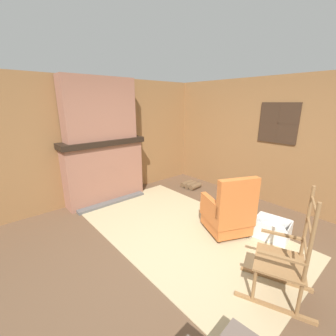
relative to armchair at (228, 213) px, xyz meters
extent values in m
plane|color=brown|center=(-0.16, -0.88, -0.36)|extent=(14.00, 14.00, 0.00)
cube|color=olive|center=(-2.78, -0.88, 0.93)|extent=(0.06, 5.77, 2.59)
cube|color=olive|center=(-0.16, 1.74, 0.93)|extent=(5.77, 0.06, 2.59)
cube|color=#382619|center=(-0.12, 1.69, 1.33)|extent=(0.75, 0.02, 0.78)
cube|color=silver|center=(-0.12, 1.70, 1.33)|extent=(0.71, 0.01, 0.74)
cube|color=#382619|center=(-0.12, 1.69, 1.33)|extent=(0.02, 0.02, 0.74)
cube|color=#382619|center=(-0.12, 1.69, 1.33)|extent=(0.71, 0.02, 0.02)
cube|color=#93604C|center=(-2.55, -0.88, 0.25)|extent=(0.40, 1.66, 1.23)
cube|color=black|center=(-2.39, -0.88, 0.10)|extent=(0.08, 0.87, 0.69)
cube|color=#565451|center=(-2.27, -0.88, -0.33)|extent=(0.16, 1.50, 0.06)
cube|color=black|center=(-2.55, -0.88, 0.92)|extent=(0.50, 1.76, 0.11)
cube|color=#93604C|center=(-2.55, -0.88, 1.59)|extent=(0.35, 1.46, 1.22)
cube|color=tan|center=(-0.56, -0.51, -0.36)|extent=(3.77, 2.15, 0.01)
cube|color=#C6662D|center=(-0.05, 0.02, -0.18)|extent=(0.84, 0.83, 0.24)
cube|color=#C6662D|center=(-0.05, 0.02, -0.03)|extent=(0.88, 0.87, 0.18)
cube|color=#C6662D|center=(0.20, -0.09, 0.36)|extent=(0.38, 0.64, 0.61)
cube|color=#C6662D|center=(-0.18, -0.22, 0.16)|extent=(0.59, 0.33, 0.20)
cube|color=#C6662D|center=(0.05, 0.28, 0.16)|extent=(0.59, 0.33, 0.20)
cylinder|color=#332319|center=(-0.40, -0.10, -0.33)|extent=(0.07, 0.07, 0.06)
cylinder|color=#332319|center=(-0.18, 0.37, -0.33)|extent=(0.07, 0.07, 0.06)
cylinder|color=#332319|center=(0.09, -0.33, -0.33)|extent=(0.07, 0.07, 0.06)
cylinder|color=#332319|center=(0.31, 0.14, -0.33)|extent=(0.07, 0.07, 0.06)
cube|color=olive|center=(1.16, -0.84, -0.34)|extent=(0.76, 0.34, 0.04)
cube|color=olive|center=(1.00, -0.43, -0.34)|extent=(0.76, 0.34, 0.04)
cylinder|color=olive|center=(0.97, -0.92, -0.13)|extent=(0.05, 0.05, 0.38)
cylinder|color=olive|center=(0.80, -0.51, -0.13)|extent=(0.05, 0.05, 0.38)
cylinder|color=olive|center=(1.36, -0.76, -0.13)|extent=(0.05, 0.05, 0.38)
cylinder|color=olive|center=(1.19, -0.36, -0.13)|extent=(0.05, 0.05, 0.38)
cube|color=olive|center=(1.08, -0.64, 0.07)|extent=(0.65, 0.66, 0.02)
cylinder|color=olive|center=(1.36, -0.76, 0.48)|extent=(0.05, 0.05, 0.85)
cylinder|color=olive|center=(1.19, -0.36, 0.48)|extent=(0.05, 0.05, 0.85)
cylinder|color=olive|center=(1.28, -0.56, 0.31)|extent=(0.18, 0.40, 0.03)
cylinder|color=olive|center=(1.28, -0.56, 0.55)|extent=(0.18, 0.40, 0.03)
cylinder|color=olive|center=(1.28, -0.56, 0.79)|extent=(0.18, 0.40, 0.03)
cube|color=olive|center=(1.16, -0.84, 0.28)|extent=(0.43, 0.20, 0.02)
cube|color=olive|center=(1.00, -0.43, 0.28)|extent=(0.43, 0.20, 0.02)
cylinder|color=brown|center=(-1.96, 1.05, -0.30)|extent=(0.16, 0.36, 0.14)
cylinder|color=brown|center=(-1.82, 1.06, -0.30)|extent=(0.16, 0.36, 0.14)
cylinder|color=brown|center=(-1.68, 1.07, -0.30)|extent=(0.16, 0.36, 0.14)
cube|color=white|center=(0.54, 0.43, -0.36)|extent=(0.57, 0.48, 0.01)
cube|color=white|center=(0.79, 0.47, -0.21)|extent=(0.08, 0.39, 0.31)
cube|color=white|center=(0.29, 0.39, -0.21)|extent=(0.08, 0.39, 0.31)
cube|color=white|center=(0.51, 0.62, -0.21)|extent=(0.51, 0.10, 0.31)
cube|color=white|center=(0.57, 0.24, -0.21)|extent=(0.51, 0.10, 0.31)
ellipsoid|color=white|center=(0.54, 0.43, -0.20)|extent=(0.46, 0.38, 0.18)
ellipsoid|color=silver|center=(-2.59, -1.11, 1.03)|extent=(0.11, 0.11, 0.10)
cylinder|color=white|center=(-2.59, -1.11, 1.17)|extent=(0.06, 0.06, 0.18)
cube|color=gray|center=(-2.59, -0.39, 1.06)|extent=(0.14, 0.22, 0.16)
cube|color=silver|center=(-2.51, -0.39, 1.07)|extent=(0.01, 0.04, 0.02)
cylinder|color=#336093|center=(-2.61, -0.91, 1.11)|extent=(0.07, 0.26, 0.26)
camera|label=1|loc=(1.83, -2.88, 1.73)|focal=24.00mm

